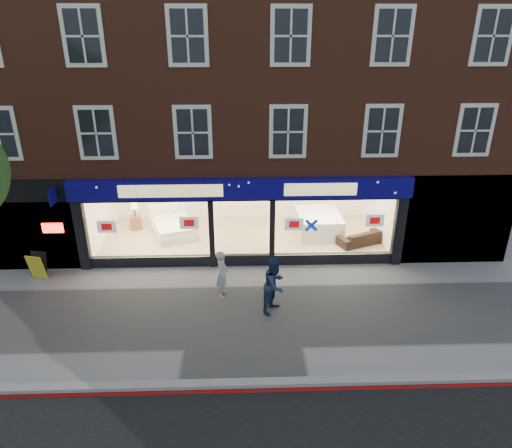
{
  "coord_description": "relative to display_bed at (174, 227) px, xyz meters",
  "views": [
    {
      "loc": [
        0.0,
        -11.34,
        7.89
      ],
      "look_at": [
        0.47,
        2.5,
        1.84
      ],
      "focal_mm": 32.0,
      "sensor_mm": 36.0,
      "label": 1
    }
  ],
  "objects": [
    {
      "name": "display_bed",
      "position": [
        0.0,
        0.0,
        0.0
      ],
      "size": [
        2.1,
        2.31,
        1.06
      ],
      "rotation": [
        0.0,
        0.0,
        0.36
      ],
      "color": "white",
      "rests_on": "showroom_floor"
    },
    {
      "name": "a_board",
      "position": [
        -4.14,
        -3.16,
        0.06
      ],
      "size": [
        0.67,
        0.52,
        0.92
      ],
      "primitive_type": "cube",
      "rotation": [
        0.0,
        0.0,
        -0.25
      ],
      "color": "gold",
      "rests_on": "ground"
    },
    {
      "name": "bedside_table",
      "position": [
        -1.64,
        0.63,
        -0.03
      ],
      "size": [
        0.52,
        0.52,
        0.55
      ],
      "primitive_type": "cube",
      "rotation": [
        0.0,
        0.0,
        0.17
      ],
      "color": "brown",
      "rests_on": "showroom_floor"
    },
    {
      "name": "kerb_line",
      "position": [
        2.76,
        -8.67,
        -0.39
      ],
      "size": [
        60.0,
        0.1,
        0.01
      ],
      "primitive_type": "cube",
      "color": "#8C0A07",
      "rests_on": "ground"
    },
    {
      "name": "pedestrian_blue",
      "position": [
        3.71,
        -5.34,
        0.47
      ],
      "size": [
        1.01,
        1.07,
        1.75
      ],
      "primitive_type": "imported",
      "rotation": [
        0.0,
        0.0,
        1.01
      ],
      "color": "#1A2A49",
      "rests_on": "ground"
    },
    {
      "name": "mattress_stack",
      "position": [
        5.86,
        -0.06,
        0.12
      ],
      "size": [
        1.75,
        2.19,
        0.85
      ],
      "rotation": [
        0.0,
        0.0,
        0.03
      ],
      "color": "silver",
      "rests_on": "showroom_floor"
    },
    {
      "name": "ground",
      "position": [
        2.76,
        -5.57,
        -0.4
      ],
      "size": [
        120.0,
        120.0,
        0.0
      ],
      "primitive_type": "plane",
      "color": "gray",
      "rests_on": "ground"
    },
    {
      "name": "building",
      "position": [
        2.75,
        1.36,
        6.27
      ],
      "size": [
        19.0,
        8.26,
        10.3
      ],
      "color": "brown",
      "rests_on": "ground"
    },
    {
      "name": "kerb_stone",
      "position": [
        2.76,
        -8.47,
        -0.34
      ],
      "size": [
        60.0,
        0.25,
        0.12
      ],
      "primitive_type": "cube",
      "color": "gray",
      "rests_on": "ground"
    },
    {
      "name": "sofa",
      "position": [
        7.36,
        -1.09,
        -0.03
      ],
      "size": [
        1.99,
        1.39,
        0.54
      ],
      "primitive_type": "imported",
      "rotation": [
        0.0,
        0.0,
        3.54
      ],
      "color": "black",
      "rests_on": "showroom_floor"
    },
    {
      "name": "pedestrian_grey",
      "position": [
        2.13,
        -4.5,
        0.38
      ],
      "size": [
        0.43,
        0.6,
        1.55
      ],
      "primitive_type": "imported",
      "rotation": [
        0.0,
        0.0,
        1.46
      ],
      "color": "#A6A8AD",
      "rests_on": "ground"
    },
    {
      "name": "showroom_floor",
      "position": [
        2.76,
        -0.32,
        -0.35
      ],
      "size": [
        11.0,
        4.5,
        0.1
      ],
      "primitive_type": "cube",
      "color": "tan",
      "rests_on": "ground"
    }
  ]
}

